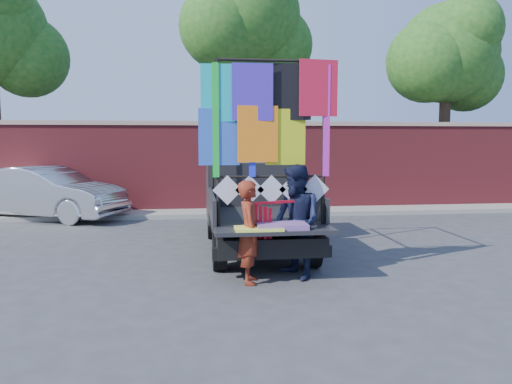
{
  "coord_description": "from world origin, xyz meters",
  "views": [
    {
      "loc": [
        -0.73,
        -7.43,
        2.09
      ],
      "look_at": [
        0.25,
        0.28,
        1.27
      ],
      "focal_mm": 35.0,
      "sensor_mm": 36.0,
      "label": 1
    }
  ],
  "objects": [
    {
      "name": "sedan",
      "position": [
        -4.56,
        6.17,
        0.7
      ],
      "size": [
        4.46,
        3.08,
        1.39
      ],
      "primitive_type": "imported",
      "rotation": [
        0.0,
        0.0,
        1.15
      ],
      "color": "#B7BABE",
      "rests_on": "ground"
    },
    {
      "name": "pickup_truck",
      "position": [
        0.43,
        2.45,
        0.82
      ],
      "size": [
        2.06,
        5.18,
        3.26
      ],
      "color": "black",
      "rests_on": "ground"
    },
    {
      "name": "streamer_bundle",
      "position": [
        0.35,
        -0.28,
        1.0
      ],
      "size": [
        0.83,
        0.29,
        0.59
      ],
      "color": "red",
      "rests_on": "ground"
    },
    {
      "name": "man",
      "position": [
        0.8,
        -0.18,
        0.86
      ],
      "size": [
        0.92,
        1.02,
        1.72
      ],
      "primitive_type": "imported",
      "rotation": [
        0.0,
        0.0,
        -1.19
      ],
      "color": "#151A35",
      "rests_on": "ground"
    },
    {
      "name": "ground",
      "position": [
        0.0,
        0.0,
        0.0
      ],
      "size": [
        90.0,
        90.0,
        0.0
      ],
      "primitive_type": "plane",
      "color": "#38383A",
      "rests_on": "ground"
    },
    {
      "name": "woman",
      "position": [
        0.08,
        -0.35,
        0.75
      ],
      "size": [
        0.4,
        0.57,
        1.51
      ],
      "primitive_type": "imported",
      "rotation": [
        0.0,
        0.0,
        1.5
      ],
      "color": "maroon",
      "rests_on": "ground"
    },
    {
      "name": "tree_right",
      "position": [
        7.52,
        8.12,
        4.75
      ],
      "size": [
        4.2,
        3.3,
        6.62
      ],
      "color": "#38281C",
      "rests_on": "ground"
    },
    {
      "name": "brick_wall",
      "position": [
        0.0,
        7.0,
        1.33
      ],
      "size": [
        30.0,
        0.45,
        2.61
      ],
      "color": "maroon",
      "rests_on": "ground"
    },
    {
      "name": "curb",
      "position": [
        0.0,
        6.3,
        0.06
      ],
      "size": [
        30.0,
        1.2,
        0.12
      ],
      "primitive_type": "cube",
      "color": "gray",
      "rests_on": "ground"
    },
    {
      "name": "tree_mid",
      "position": [
        1.02,
        8.12,
        5.7
      ],
      "size": [
        4.2,
        3.3,
        7.73
      ],
      "color": "#38281C",
      "rests_on": "ground"
    }
  ]
}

